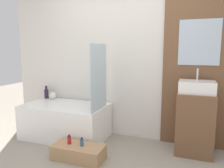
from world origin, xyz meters
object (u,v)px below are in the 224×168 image
object	(u,v)px
bathtub	(66,121)
wooden_step_bench	(79,152)
bottle_soap_primary	(69,140)
vase_tall_dark	(46,93)
sink	(197,87)
bottle_soap_secondary	(82,142)
vase_round_light	(53,96)

from	to	relation	value
bathtub	wooden_step_bench	bearing A→B (deg)	-46.21
bottle_soap_primary	vase_tall_dark	bearing A→B (deg)	138.73
sink	vase_tall_dark	world-z (taller)	sink
bathtub	wooden_step_bench	size ratio (longest dim) A/B	1.96
wooden_step_bench	vase_tall_dark	xyz separation A→B (m)	(-1.11, 0.86, 0.53)
sink	bottle_soap_secondary	distance (m)	1.65
bathtub	vase_round_light	world-z (taller)	vase_round_light
vase_round_light	bottle_soap_secondary	size ratio (longest dim) A/B	1.15
wooden_step_bench	bottle_soap_secondary	bearing A→B (deg)	0.00
vase_round_light	bottle_soap_primary	world-z (taller)	vase_round_light
sink	bottle_soap_primary	xyz separation A→B (m)	(-1.51, -0.71, -0.67)
sink	bottle_soap_secondary	xyz separation A→B (m)	(-1.33, -0.71, -0.68)
vase_round_light	bottle_soap_primary	size ratio (longest dim) A/B	1.06
vase_round_light	bottle_soap_secondary	xyz separation A→B (m)	(1.01, -0.83, -0.36)
bottle_soap_secondary	bottle_soap_primary	bearing A→B (deg)	180.00
sink	bottle_soap_primary	bearing A→B (deg)	-154.96
sink	bottle_soap_secondary	bearing A→B (deg)	-152.02
vase_round_light	bottle_soap_secondary	bearing A→B (deg)	-39.41
bathtub	sink	xyz separation A→B (m)	(1.93, 0.14, 0.64)
wooden_step_bench	bottle_soap_secondary	size ratio (longest dim) A/B	6.00
bathtub	vase_round_light	distance (m)	0.59
sink	vase_tall_dark	bearing A→B (deg)	176.54
vase_tall_dark	bathtub	bearing A→B (deg)	-27.08
bottle_soap_secondary	vase_tall_dark	bearing A→B (deg)	143.52
bottle_soap_primary	bathtub	bearing A→B (deg)	125.95
wooden_step_bench	bottle_soap_primary	bearing A→B (deg)	180.00
bathtub	sink	distance (m)	2.04
sink	vase_tall_dark	xyz separation A→B (m)	(-2.49, 0.15, -0.28)
bathtub	wooden_step_bench	distance (m)	0.81
wooden_step_bench	bottle_soap_primary	size ratio (longest dim) A/B	5.53
bottle_soap_secondary	vase_round_light	bearing A→B (deg)	140.59
wooden_step_bench	bottle_soap_primary	distance (m)	0.20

